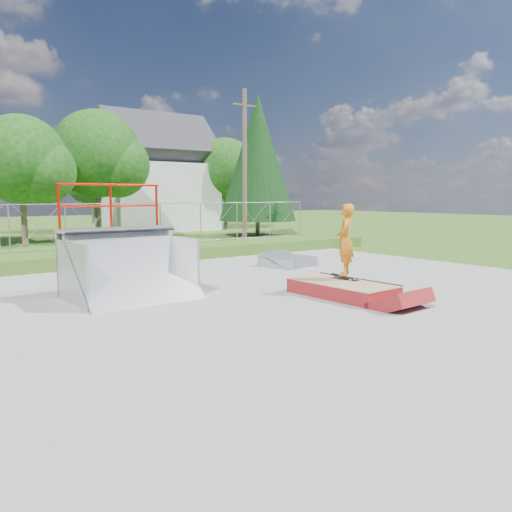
{
  "coord_description": "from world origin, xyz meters",
  "views": [
    {
      "loc": [
        -7.4,
        -9.45,
        2.58
      ],
      "look_at": [
        -0.13,
        0.52,
        1.1
      ],
      "focal_mm": 35.0,
      "sensor_mm": 36.0,
      "label": 1
    }
  ],
  "objects_px": {
    "flat_bank_ramp": "(288,260)",
    "skater": "(345,242)",
    "quarter_pipe": "(131,242)",
    "grind_box": "(342,290)"
  },
  "relations": [
    {
      "from": "grind_box",
      "to": "flat_bank_ramp",
      "type": "bearing_deg",
      "value": 60.93
    },
    {
      "from": "grind_box",
      "to": "skater",
      "type": "xyz_separation_m",
      "value": [
        0.33,
        0.23,
        1.18
      ]
    },
    {
      "from": "grind_box",
      "to": "quarter_pipe",
      "type": "xyz_separation_m",
      "value": [
        -4.42,
        2.97,
        1.25
      ]
    },
    {
      "from": "quarter_pipe",
      "to": "flat_bank_ramp",
      "type": "height_order",
      "value": "quarter_pipe"
    },
    {
      "from": "flat_bank_ramp",
      "to": "skater",
      "type": "distance_m",
      "value": 5.52
    },
    {
      "from": "flat_bank_ramp",
      "to": "skater",
      "type": "height_order",
      "value": "skater"
    },
    {
      "from": "skater",
      "to": "grind_box",
      "type": "bearing_deg",
      "value": -4.13
    },
    {
      "from": "flat_bank_ramp",
      "to": "skater",
      "type": "bearing_deg",
      "value": -126.11
    },
    {
      "from": "quarter_pipe",
      "to": "flat_bank_ramp",
      "type": "bearing_deg",
      "value": 15.03
    },
    {
      "from": "quarter_pipe",
      "to": "grind_box",
      "type": "bearing_deg",
      "value": -36.39
    }
  ]
}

